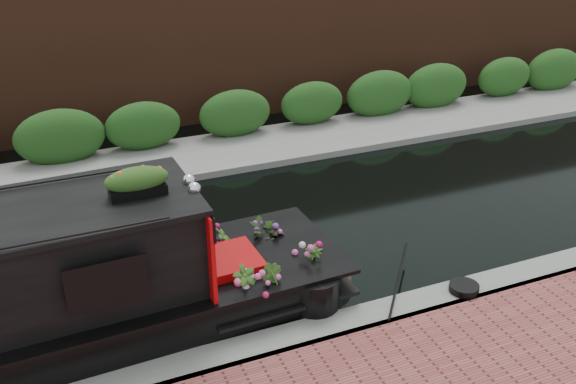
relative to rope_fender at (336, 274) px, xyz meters
name	(u,v)px	position (x,y,z in m)	size (l,w,h in m)	color
ground	(207,248)	(-1.75, 2.00, -0.18)	(80.00, 80.00, 0.00)	black
near_bank_coping	(270,355)	(-1.75, -1.30, -0.18)	(40.00, 0.60, 0.50)	slate
far_bank_path	(159,166)	(-1.75, 6.20, -0.18)	(40.00, 2.40, 0.34)	gray
far_hedge	(151,153)	(-1.75, 7.10, -0.18)	(40.00, 1.10, 2.80)	#1F4A18
far_brick_wall	(135,126)	(-1.75, 9.20, -0.18)	(40.00, 1.00, 8.00)	#4B2919
rope_fender	(336,274)	(0.00, 0.00, 0.00)	(0.36, 0.36, 0.44)	#886647
coiled_mooring_rope	(464,288)	(1.67, -1.34, 0.13)	(0.49, 0.49, 0.12)	black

